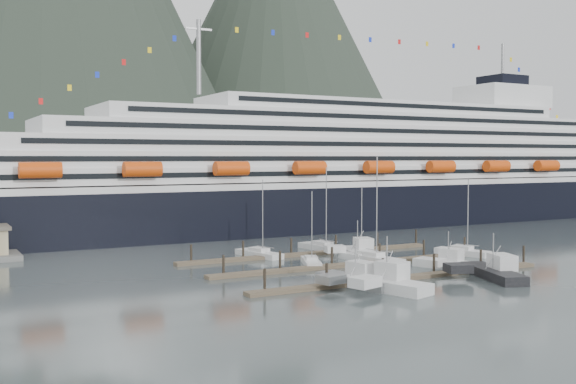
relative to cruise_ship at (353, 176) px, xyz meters
name	(u,v)px	position (x,y,z in m)	size (l,w,h in m)	color
ground	(390,266)	(-30.03, -54.94, -12.04)	(1600.00, 1600.00, 0.00)	#455051
mountains	(57,2)	(22.46, 533.60, 151.36)	(870.00, 440.00, 420.00)	#202B21
cruise_ship	(353,176)	(0.00, 0.00, 0.00)	(210.00, 30.40, 50.30)	black
dock_near	(405,277)	(-34.95, -64.89, -11.73)	(48.18, 2.28, 3.20)	#4C3F31
dock_mid	(352,264)	(-34.95, -51.89, -11.73)	(48.18, 2.28, 3.20)	#4C3F31
dock_far	(310,253)	(-34.95, -38.89, -11.73)	(48.18, 2.28, 3.20)	#4C3F31
sailboat_c	(311,262)	(-40.13, -48.12, -11.64)	(5.34, 8.60, 11.87)	silver
sailboat_d	(371,259)	(-30.24, -50.15, -11.59)	(5.22, 12.47, 17.36)	silver
sailboat_e	(259,254)	(-43.53, -36.60, -11.62)	(4.79, 10.28, 13.47)	silver
sailboat_f	(360,252)	(-27.12, -42.60, -11.63)	(5.16, 8.99, 12.07)	silver
sailboat_g	(322,248)	(-30.07, -34.95, -11.60)	(4.22, 11.25, 15.46)	silver
sailboat_h	(462,253)	(-12.02, -51.39, -11.61)	(5.73, 9.80, 13.55)	silver
trawler_a	(355,280)	(-43.81, -65.56, -11.19)	(9.01, 12.21, 6.45)	gray
trawler_b	(386,283)	(-42.06, -69.98, -11.09)	(9.80, 12.19, 7.55)	silver
trawler_c	(492,272)	(-23.87, -69.89, -11.15)	(10.71, 13.94, 6.90)	black
trawler_d	(448,263)	(-23.86, -60.95, -11.22)	(8.81, 10.85, 6.16)	silver
trawler_e	(357,252)	(-29.27, -44.73, -11.16)	(8.68, 10.97, 6.77)	silver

